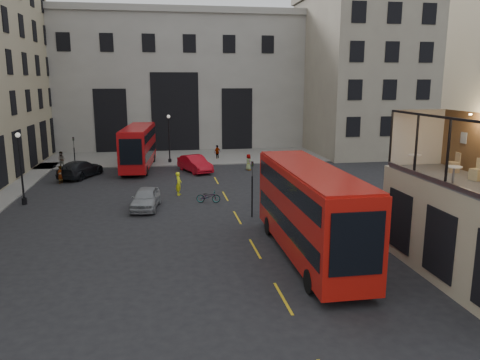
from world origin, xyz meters
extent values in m
plane|color=black|center=(0.00, 0.00, 0.00)|extent=(140.00, 140.00, 0.00)
cube|color=black|center=(4.98, 0.00, 2.00)|extent=(0.08, 9.20, 3.00)
cube|color=beige|center=(6.50, 5.00, 6.05)|extent=(3.00, 0.04, 2.90)
cube|color=slate|center=(5.00, 0.00, 4.70)|extent=(0.12, 10.00, 0.18)
cube|color=black|center=(5.00, 0.00, 7.45)|extent=(0.12, 10.00, 0.10)
cube|color=beige|center=(7.92, 3.20, 6.20)|extent=(0.04, 0.45, 0.55)
cylinder|color=#FFD899|center=(7.30, 2.00, 7.45)|extent=(0.12, 0.12, 0.05)
cube|color=tan|center=(6.50, 0.00, 2.25)|extent=(3.00, 11.00, 4.50)
cube|color=slate|center=(6.50, 0.00, 4.55)|extent=(3.00, 10.00, 0.10)
cube|color=#A19E96|center=(-5.00, 48.00, 9.00)|extent=(34.00, 10.00, 18.00)
cube|color=#A19E96|center=(-5.00, 48.00, 17.60)|extent=(35.00, 10.60, 0.80)
cube|color=black|center=(-5.00, 42.96, 5.00)|extent=(6.00, 0.12, 10.00)
cube|color=black|center=(-13.00, 42.96, 4.00)|extent=(4.00, 0.12, 8.00)
cube|color=black|center=(3.00, 42.96, 4.00)|extent=(4.00, 0.12, 8.00)
cube|color=gray|center=(20.00, 40.00, 10.00)|extent=(16.00, 18.00, 20.00)
cube|color=slate|center=(-6.00, 38.00, 0.06)|extent=(40.00, 12.00, 0.12)
cylinder|color=black|center=(-1.00, 12.00, 1.40)|extent=(0.10, 0.10, 2.80)
imported|color=black|center=(-1.00, 12.00, 3.30)|extent=(0.16, 0.20, 1.00)
cylinder|color=black|center=(-15.00, 28.00, 1.40)|extent=(0.10, 0.10, 2.80)
imported|color=black|center=(-15.00, 28.00, 3.30)|extent=(0.16, 0.20, 1.00)
cylinder|color=black|center=(-17.00, 18.00, 2.50)|extent=(0.14, 0.14, 5.00)
cylinder|color=black|center=(-17.00, 18.00, 0.25)|extent=(0.36, 0.36, 0.50)
sphere|color=silver|center=(-17.00, 18.00, 5.15)|extent=(0.36, 0.36, 0.36)
cylinder|color=black|center=(-6.00, 34.00, 2.50)|extent=(0.14, 0.14, 5.00)
cylinder|color=black|center=(-6.00, 34.00, 0.25)|extent=(0.36, 0.36, 0.50)
sphere|color=silver|center=(-6.00, 34.00, 5.15)|extent=(0.36, 0.36, 0.36)
cube|color=#AB120B|center=(0.50, 4.41, 2.53)|extent=(2.70, 11.82, 4.19)
cube|color=black|center=(0.50, 4.41, 1.93)|extent=(2.74, 11.18, 0.86)
cube|color=black|center=(0.50, 4.41, 3.81)|extent=(2.74, 11.18, 0.86)
cube|color=#AB120B|center=(0.50, 4.41, 4.65)|extent=(2.59, 11.59, 0.13)
cylinder|color=black|center=(-0.72, 8.19, 0.54)|extent=(0.30, 1.07, 1.07)
cylinder|color=black|center=(1.73, 8.19, 0.54)|extent=(0.30, 1.07, 1.07)
cylinder|color=black|center=(-0.73, 0.27, 0.54)|extent=(0.30, 1.07, 1.07)
cylinder|color=black|center=(1.72, 0.27, 0.54)|extent=(0.30, 1.07, 1.07)
cube|color=#AA0B0E|center=(-9.20, 31.19, 2.35)|extent=(3.38, 11.15, 3.89)
cube|color=black|center=(-9.20, 31.19, 1.80)|extent=(3.38, 10.56, 0.80)
cube|color=black|center=(-9.20, 31.19, 3.54)|extent=(3.38, 10.56, 0.80)
cube|color=#AA0B0E|center=(-9.20, 31.19, 4.32)|extent=(3.27, 10.92, 0.12)
cylinder|color=black|center=(-10.03, 34.79, 0.50)|extent=(0.36, 1.02, 1.00)
cylinder|color=black|center=(-7.78, 34.60, 0.50)|extent=(0.36, 1.02, 1.00)
cylinder|color=black|center=(-10.63, 27.45, 0.50)|extent=(0.36, 1.02, 1.00)
cylinder|color=black|center=(-8.39, 27.27, 0.50)|extent=(0.36, 1.02, 1.00)
imported|color=gray|center=(-8.08, 15.35, 0.75)|extent=(2.34, 4.61, 1.50)
imported|color=#B30B18|center=(-3.62, 28.55, 0.83)|extent=(3.46, 5.30, 1.65)
imported|color=black|center=(-14.49, 27.60, 0.80)|extent=(4.22, 5.98, 1.61)
imported|color=gray|center=(-3.51, 16.28, 0.47)|extent=(1.87, 0.97, 0.93)
imported|color=#F8FA1A|center=(-5.60, 19.03, 0.93)|extent=(0.60, 0.77, 1.87)
imported|color=gray|center=(-17.28, 33.28, 0.85)|extent=(0.99, 0.87, 1.70)
imported|color=gray|center=(-8.63, 34.38, 0.80)|extent=(1.19, 1.02, 1.60)
imported|color=gray|center=(-0.50, 35.70, 0.83)|extent=(1.02, 0.92, 1.67)
imported|color=gray|center=(1.84, 28.56, 0.82)|extent=(0.74, 0.92, 1.64)
imported|color=gray|center=(-15.82, 25.03, 0.79)|extent=(0.58, 0.68, 1.58)
cylinder|color=white|center=(5.40, 0.06, 5.40)|extent=(0.66, 0.66, 0.04)
cylinder|color=slate|center=(5.40, 0.06, 5.01)|extent=(0.09, 0.09, 0.77)
cylinder|color=slate|center=(5.40, 0.06, 4.62)|extent=(0.48, 0.48, 0.03)
cylinder|color=silver|center=(5.48, 3.40, 5.39)|extent=(0.65, 0.65, 0.04)
cylinder|color=slate|center=(5.48, 3.40, 5.00)|extent=(0.09, 0.09, 0.76)
cylinder|color=slate|center=(5.48, 3.40, 4.62)|extent=(0.47, 0.47, 0.03)
cube|color=#D4B77A|center=(7.05, 0.81, 4.86)|extent=(0.58, 0.58, 0.51)
cube|color=tan|center=(7.10, 2.66, 4.86)|extent=(0.54, 0.54, 0.51)
cube|color=tan|center=(7.32, 2.63, 5.34)|extent=(0.11, 0.48, 0.46)
camera|label=1|loc=(-6.81, -17.65, 8.98)|focal=35.00mm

